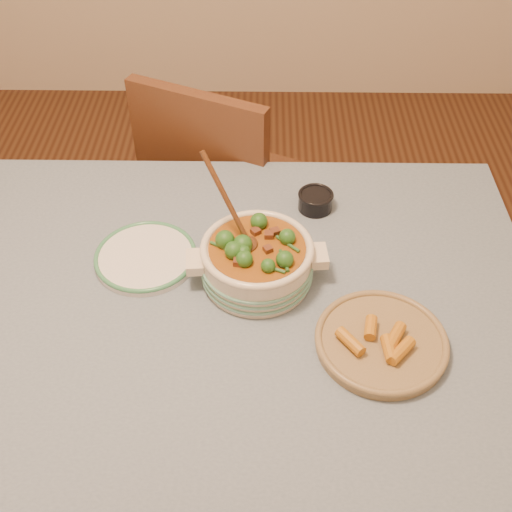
{
  "coord_description": "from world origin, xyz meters",
  "views": [
    {
      "loc": [
        0.21,
        -0.94,
        1.82
      ],
      "look_at": [
        0.2,
        0.07,
        0.84
      ],
      "focal_mm": 45.0,
      "sensor_mm": 36.0,
      "label": 1
    }
  ],
  "objects": [
    {
      "name": "fried_plate",
      "position": [
        0.46,
        -0.11,
        0.77
      ],
      "size": [
        0.36,
        0.36,
        0.05
      ],
      "rotation": [
        0.0,
        0.0,
        0.43
      ],
      "color": "#967D53",
      "rests_on": "dining_table"
    },
    {
      "name": "dining_table",
      "position": [
        0.0,
        0.0,
        0.66
      ],
      "size": [
        1.68,
        1.08,
        0.76
      ],
      "color": "brown",
      "rests_on": "floor"
    },
    {
      "name": "condiment_bowl",
      "position": [
        0.35,
        0.34,
        0.78
      ],
      "size": [
        0.1,
        0.1,
        0.05
      ],
      "rotation": [
        0.0,
        0.0,
        -0.22
      ],
      "color": "black",
      "rests_on": "dining_table"
    },
    {
      "name": "stew_casserole",
      "position": [
        0.2,
        0.09,
        0.82
      ],
      "size": [
        0.32,
        0.26,
        0.3
      ],
      "rotation": [
        0.0,
        0.0,
        0.09
      ],
      "color": "beige",
      "rests_on": "dining_table"
    },
    {
      "name": "chair_far",
      "position": [
        0.07,
        0.72,
        0.52
      ],
      "size": [
        0.57,
        0.57,
        0.92
      ],
      "rotation": [
        0.0,
        0.0,
        2.72
      ],
      "color": "#57321A",
      "rests_on": "floor"
    },
    {
      "name": "floor",
      "position": [
        0.0,
        0.0,
        0.0
      ],
      "size": [
        4.5,
        4.5,
        0.0
      ],
      "primitive_type": "plane",
      "color": "#3F1F12",
      "rests_on": "ground"
    },
    {
      "name": "white_plate",
      "position": [
        -0.06,
        0.14,
        0.77
      ],
      "size": [
        0.29,
        0.29,
        0.02
      ],
      "rotation": [
        0.0,
        0.0,
        0.25
      ],
      "color": "white",
      "rests_on": "dining_table"
    }
  ]
}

